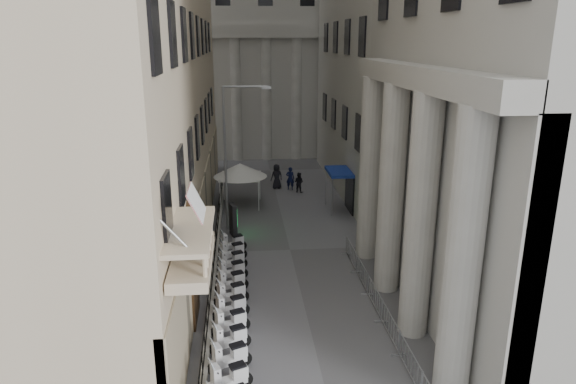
# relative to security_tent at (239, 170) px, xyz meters

# --- Properties ---
(far_building) EXTENTS (22.00, 10.00, 30.00)m
(far_building) POSITION_rel_security_tent_xyz_m (2.90, 19.87, 12.34)
(far_building) COLOR #B8B4AD
(far_building) RESTS_ON ground
(iron_fence) EXTENTS (0.30, 28.00, 1.40)m
(iron_fence) POSITION_rel_security_tent_xyz_m (-1.40, -10.13, -2.66)
(iron_fence) COLOR black
(iron_fence) RESTS_ON ground
(blue_awning) EXTENTS (1.60, 3.00, 3.00)m
(blue_awning) POSITION_rel_security_tent_xyz_m (7.05, -2.13, -2.66)
(blue_awning) COLOR navy
(blue_awning) RESTS_ON ground
(scooter_3) EXTENTS (1.51, 1.05, 1.50)m
(scooter_3) POSITION_rel_security_tent_xyz_m (-0.44, -20.08, -2.66)
(scooter_3) COLOR silver
(scooter_3) RESTS_ON ground
(scooter_4) EXTENTS (1.51, 1.05, 1.50)m
(scooter_4) POSITION_rel_security_tent_xyz_m (-0.44, -18.84, -2.66)
(scooter_4) COLOR silver
(scooter_4) RESTS_ON ground
(scooter_5) EXTENTS (1.51, 1.05, 1.50)m
(scooter_5) POSITION_rel_security_tent_xyz_m (-0.44, -17.60, -2.66)
(scooter_5) COLOR silver
(scooter_5) RESTS_ON ground
(scooter_6) EXTENTS (1.51, 1.05, 1.50)m
(scooter_6) POSITION_rel_security_tent_xyz_m (-0.44, -16.36, -2.66)
(scooter_6) COLOR silver
(scooter_6) RESTS_ON ground
(scooter_7) EXTENTS (1.51, 1.05, 1.50)m
(scooter_7) POSITION_rel_security_tent_xyz_m (-0.44, -15.13, -2.66)
(scooter_7) COLOR silver
(scooter_7) RESTS_ON ground
(scooter_8) EXTENTS (1.51, 1.05, 1.50)m
(scooter_8) POSITION_rel_security_tent_xyz_m (-0.44, -13.89, -2.66)
(scooter_8) COLOR silver
(scooter_8) RESTS_ON ground
(scooter_9) EXTENTS (1.51, 1.05, 1.50)m
(scooter_9) POSITION_rel_security_tent_xyz_m (-0.44, -12.65, -2.66)
(scooter_9) COLOR silver
(scooter_9) RESTS_ON ground
(scooter_10) EXTENTS (1.51, 1.05, 1.50)m
(scooter_10) POSITION_rel_security_tent_xyz_m (-0.44, -11.42, -2.66)
(scooter_10) COLOR silver
(scooter_10) RESTS_ON ground
(scooter_11) EXTENTS (1.51, 1.05, 1.50)m
(scooter_11) POSITION_rel_security_tent_xyz_m (-0.44, -10.18, -2.66)
(scooter_11) COLOR silver
(scooter_11) RESTS_ON ground
(scooter_12) EXTENTS (1.51, 1.05, 1.50)m
(scooter_12) POSITION_rel_security_tent_xyz_m (-0.44, -8.94, -2.66)
(scooter_12) COLOR silver
(scooter_12) RESTS_ON ground
(barrier_1) EXTENTS (0.60, 2.40, 1.10)m
(barrier_1) POSITION_rel_security_tent_xyz_m (6.07, -21.03, -2.66)
(barrier_1) COLOR #95979C
(barrier_1) RESTS_ON ground
(barrier_2) EXTENTS (0.60, 2.40, 1.10)m
(barrier_2) POSITION_rel_security_tent_xyz_m (6.07, -18.53, -2.66)
(barrier_2) COLOR #95979C
(barrier_2) RESTS_ON ground
(barrier_3) EXTENTS (0.60, 2.40, 1.10)m
(barrier_3) POSITION_rel_security_tent_xyz_m (6.07, -16.03, -2.66)
(barrier_3) COLOR #95979C
(barrier_3) RESTS_ON ground
(barrier_4) EXTENTS (0.60, 2.40, 1.10)m
(barrier_4) POSITION_rel_security_tent_xyz_m (6.07, -13.53, -2.66)
(barrier_4) COLOR #95979C
(barrier_4) RESTS_ON ground
(barrier_5) EXTENTS (0.60, 2.40, 1.10)m
(barrier_5) POSITION_rel_security_tent_xyz_m (6.07, -11.03, -2.66)
(barrier_5) COLOR #95979C
(barrier_5) RESTS_ON ground
(security_tent) EXTENTS (3.92, 3.92, 3.18)m
(security_tent) POSITION_rel_security_tent_xyz_m (0.00, 0.00, 0.00)
(security_tent) COLOR silver
(security_tent) RESTS_ON ground
(street_lamp) EXTENTS (2.99, 0.46, 9.18)m
(street_lamp) POSITION_rel_security_tent_xyz_m (-0.41, -5.15, 2.88)
(street_lamp) COLOR #979A9F
(street_lamp) RESTS_ON ground
(info_kiosk) EXTENTS (0.53, 1.01, 2.05)m
(info_kiosk) POSITION_rel_security_tent_xyz_m (-0.41, -6.26, -1.62)
(info_kiosk) COLOR black
(info_kiosk) RESTS_ON ground
(pedestrian_a) EXTENTS (0.79, 0.62, 1.90)m
(pedestrian_a) POSITION_rel_security_tent_xyz_m (4.15, 3.61, -1.71)
(pedestrian_a) COLOR black
(pedestrian_a) RESTS_ON ground
(pedestrian_b) EXTENTS (1.01, 0.95, 1.64)m
(pedestrian_b) POSITION_rel_security_tent_xyz_m (4.76, 2.81, -1.84)
(pedestrian_b) COLOR black
(pedestrian_b) RESTS_ON ground
(pedestrian_c) EXTENTS (1.15, 0.94, 2.03)m
(pedestrian_c) POSITION_rel_security_tent_xyz_m (3.08, 4.11, -1.64)
(pedestrian_c) COLOR black
(pedestrian_c) RESTS_ON ground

